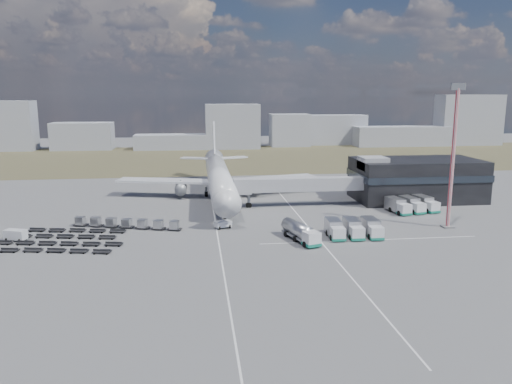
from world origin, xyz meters
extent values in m
plane|color=#565659|center=(0.00, 0.00, 0.00)|extent=(420.00, 420.00, 0.00)
cube|color=#48422B|center=(0.00, 110.00, 0.01)|extent=(420.00, 90.00, 0.01)
cube|color=silver|center=(-2.00, 5.00, 0.01)|extent=(0.25, 110.00, 0.01)
cube|color=silver|center=(16.00, 5.00, 0.01)|extent=(0.25, 110.00, 0.01)
cube|color=silver|center=(25.00, -8.00, 0.01)|extent=(40.00, 0.25, 0.01)
cube|color=black|center=(48.00, 24.00, 5.00)|extent=(30.00, 16.00, 10.00)
cube|color=#262D38|center=(48.00, 24.00, 6.20)|extent=(30.40, 16.40, 1.60)
cube|color=#939399|center=(36.00, 22.00, 9.50)|extent=(6.00, 6.00, 3.00)
cube|color=#939399|center=(18.10, 20.50, 5.10)|extent=(29.80, 3.00, 3.00)
cube|color=#939399|center=(4.70, 20.00, 5.10)|extent=(4.00, 3.60, 3.40)
cylinder|color=slate|center=(6.20, 20.50, 2.55)|extent=(0.70, 0.70, 5.10)
cylinder|color=black|center=(6.20, 20.50, 0.45)|extent=(1.40, 0.90, 1.40)
cylinder|color=silver|center=(0.00, 30.00, 5.30)|extent=(5.60, 48.00, 5.60)
cone|color=silver|center=(0.00, 3.50, 5.30)|extent=(5.60, 5.00, 5.60)
cone|color=silver|center=(0.00, 58.00, 6.10)|extent=(5.60, 8.00, 5.60)
cube|color=black|center=(0.00, 5.50, 6.10)|extent=(2.20, 2.00, 0.80)
cube|color=silver|center=(-13.00, 35.00, 4.10)|extent=(25.59, 11.38, 0.50)
cube|color=silver|center=(13.00, 35.00, 4.10)|extent=(25.59, 11.38, 0.50)
cylinder|color=slate|center=(-9.50, 33.00, 2.40)|extent=(3.00, 5.00, 3.00)
cylinder|color=slate|center=(9.50, 33.00, 2.40)|extent=(3.00, 5.00, 3.00)
cube|color=silver|center=(-5.50, 60.00, 6.50)|extent=(9.49, 5.63, 0.35)
cube|color=silver|center=(5.50, 60.00, 6.50)|extent=(9.49, 5.63, 0.35)
cube|color=silver|center=(0.00, 61.00, 11.80)|extent=(0.50, 9.06, 11.45)
cylinder|color=slate|center=(0.00, 9.00, 1.25)|extent=(0.50, 0.50, 2.50)
cylinder|color=slate|center=(-3.20, 34.00, 1.25)|extent=(0.60, 0.60, 2.50)
cylinder|color=slate|center=(3.20, 34.00, 1.25)|extent=(0.60, 0.60, 2.50)
cylinder|color=black|center=(0.00, 9.00, 0.50)|extent=(0.50, 1.20, 1.20)
cube|color=#9699A3|center=(-85.90, 148.62, 11.19)|extent=(15.46, 12.00, 22.38)
cube|color=#9699A3|center=(-57.24, 148.16, 6.21)|extent=(27.23, 12.00, 12.42)
cube|color=#9699A3|center=(-12.50, 144.56, 3.43)|extent=(41.95, 12.00, 6.86)
cube|color=#9699A3|center=(11.92, 144.77, 10.34)|extent=(25.19, 12.00, 20.68)
cube|color=#9699A3|center=(40.60, 151.76, 7.83)|extent=(18.95, 12.00, 15.65)
cube|color=#9699A3|center=(64.95, 157.52, 7.43)|extent=(30.88, 12.00, 14.85)
cube|color=#9699A3|center=(95.68, 146.01, 4.79)|extent=(46.60, 12.00, 9.59)
cube|color=#9699A3|center=(130.98, 147.05, 12.48)|extent=(31.46, 12.00, 24.95)
cube|color=silver|center=(13.61, -10.75, 1.50)|extent=(3.09, 3.09, 2.37)
cube|color=#15775F|center=(13.61, -10.75, 0.57)|extent=(3.22, 3.22, 0.52)
cylinder|color=#A5A5A9|center=(12.14, -5.91, 1.96)|extent=(4.72, 8.16, 2.58)
cube|color=slate|center=(12.14, -5.91, 0.77)|extent=(4.62, 8.13, 0.36)
cylinder|color=black|center=(12.59, -7.39, 0.52)|extent=(2.90, 1.87, 1.14)
cube|color=silver|center=(-0.71, 3.20, 0.72)|extent=(3.61, 2.90, 1.43)
cube|color=silver|center=(-37.78, -0.85, 1.03)|extent=(4.14, 2.86, 2.06)
cube|color=silver|center=(14.57, 40.87, 1.43)|extent=(2.83, 5.59, 2.50)
cube|color=#15775F|center=(14.57, 40.87, 0.40)|extent=(2.93, 5.69, 0.40)
cube|color=silver|center=(19.10, -7.77, 1.33)|extent=(2.42, 2.33, 2.25)
cube|color=#15775F|center=(19.10, -7.77, 0.46)|extent=(2.53, 2.43, 0.46)
cube|color=#A5A5A9|center=(19.22, -4.20, 1.74)|extent=(2.61, 4.78, 2.66)
cube|color=silver|center=(22.58, -7.89, 1.33)|extent=(2.42, 2.33, 2.25)
cube|color=#15775F|center=(22.58, -7.89, 0.46)|extent=(2.53, 2.43, 0.46)
cube|color=#A5A5A9|center=(22.70, -4.31, 1.74)|extent=(2.61, 4.78, 2.66)
cube|color=silver|center=(26.05, -8.00, 1.33)|extent=(2.42, 2.33, 2.25)
cube|color=#15775F|center=(26.05, -8.00, 0.46)|extent=(2.53, 2.43, 0.46)
cube|color=#A5A5A9|center=(26.17, -4.43, 1.74)|extent=(2.61, 4.78, 2.66)
cube|color=silver|center=(38.55, 8.72, 1.36)|extent=(2.79, 2.71, 2.30)
cube|color=#15775F|center=(38.55, 8.72, 0.47)|extent=(2.91, 2.83, 0.47)
cube|color=#A5A5A9|center=(37.87, 12.32, 1.78)|extent=(3.36, 5.20, 2.72)
cube|color=silver|center=(42.05, 9.38, 1.36)|extent=(2.79, 2.71, 2.30)
cube|color=#15775F|center=(42.05, 9.38, 0.47)|extent=(2.91, 2.83, 0.47)
cube|color=#A5A5A9|center=(41.37, 12.98, 1.78)|extent=(3.36, 5.20, 2.72)
cube|color=silver|center=(45.55, 10.04, 1.36)|extent=(2.79, 2.71, 2.30)
cube|color=#15775F|center=(45.55, 10.04, 0.47)|extent=(2.91, 2.83, 0.47)
cube|color=#A5A5A9|center=(44.87, 13.64, 1.78)|extent=(3.36, 5.20, 2.72)
cube|color=black|center=(-28.54, 8.16, 0.30)|extent=(2.97, 2.29, 0.18)
cube|color=#A5A5A9|center=(-28.54, 8.16, 1.16)|extent=(2.00, 2.00, 1.51)
cube|color=black|center=(-25.46, 7.25, 0.30)|extent=(2.97, 2.29, 0.18)
cube|color=#A5A5A9|center=(-25.46, 7.25, 1.16)|extent=(2.00, 2.00, 1.51)
cube|color=black|center=(-22.37, 6.33, 0.30)|extent=(2.97, 2.29, 0.18)
cube|color=#A5A5A9|center=(-22.37, 6.33, 1.16)|extent=(2.00, 2.00, 1.51)
cube|color=black|center=(-19.28, 5.41, 0.30)|extent=(2.97, 2.29, 0.18)
cube|color=#A5A5A9|center=(-19.28, 5.41, 1.16)|extent=(2.00, 2.00, 1.51)
cube|color=black|center=(-16.20, 4.50, 0.30)|extent=(2.97, 2.29, 0.18)
cube|color=#A5A5A9|center=(-16.20, 4.50, 1.16)|extent=(2.00, 2.00, 1.51)
cube|color=black|center=(-13.11, 3.58, 0.30)|extent=(2.97, 2.29, 0.18)
cube|color=#A5A5A9|center=(-13.11, 3.58, 1.16)|extent=(2.00, 2.00, 1.51)
cube|color=black|center=(-10.02, 2.67, 0.30)|extent=(2.97, 2.29, 0.18)
cube|color=#A5A5A9|center=(-10.02, 2.67, 1.16)|extent=(2.00, 2.00, 1.51)
cube|color=black|center=(-30.93, -8.05, 0.35)|extent=(23.27, 5.39, 0.70)
cube|color=black|center=(-30.23, -4.02, 0.35)|extent=(23.27, 5.39, 0.70)
cube|color=black|center=(-29.54, 0.01, 0.35)|extent=(19.43, 4.73, 0.70)
cube|color=black|center=(-28.85, 4.04, 0.35)|extent=(19.43, 4.73, 0.70)
cylinder|color=#AA1B26|center=(43.00, -1.58, 13.35)|extent=(0.75, 0.75, 26.71)
cube|color=slate|center=(43.00, -1.58, 27.03)|extent=(2.64, 1.27, 1.28)
cube|color=#565659|center=(43.00, -1.58, 0.16)|extent=(2.14, 2.14, 0.32)
camera|label=1|loc=(-5.72, -90.70, 25.92)|focal=35.00mm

